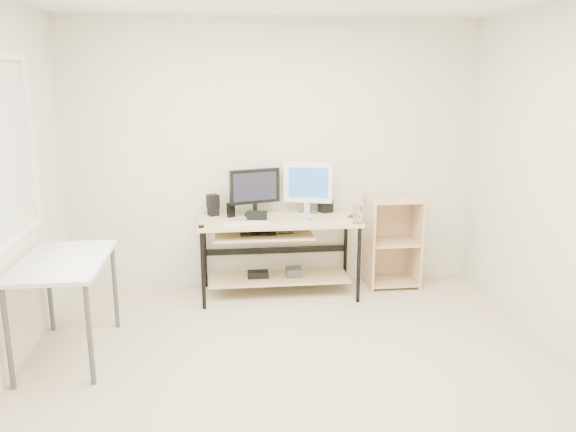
# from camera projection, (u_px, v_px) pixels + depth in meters

# --- Properties ---
(room) EXTENTS (4.01, 4.01, 2.62)m
(room) POSITION_uv_depth(u_px,v_px,m) (282.00, 193.00, 3.56)
(room) COLOR #C6B698
(room) RESTS_ON ground
(desk) EXTENTS (1.50, 0.65, 0.75)m
(desk) POSITION_uv_depth(u_px,v_px,m) (276.00, 240.00, 5.32)
(desk) COLOR #CFB983
(desk) RESTS_ON ground
(side_table) EXTENTS (0.60, 1.00, 0.75)m
(side_table) POSITION_uv_depth(u_px,v_px,m) (64.00, 270.00, 4.08)
(side_table) COLOR silver
(side_table) RESTS_ON ground
(shelf_unit) EXTENTS (0.50, 0.40, 0.90)m
(shelf_unit) POSITION_uv_depth(u_px,v_px,m) (391.00, 240.00, 5.62)
(shelf_unit) COLOR #DBB789
(shelf_unit) RESTS_ON ground
(black_monitor) EXTENTS (0.48, 0.21, 0.45)m
(black_monitor) POSITION_uv_depth(u_px,v_px,m) (255.00, 189.00, 5.32)
(black_monitor) COLOR black
(black_monitor) RESTS_ON desk
(white_imac) EXTENTS (0.47, 0.19, 0.51)m
(white_imac) POSITION_uv_depth(u_px,v_px,m) (308.00, 184.00, 5.42)
(white_imac) COLOR silver
(white_imac) RESTS_ON desk
(keyboard) EXTENTS (0.42, 0.19, 0.01)m
(keyboard) POSITION_uv_depth(u_px,v_px,m) (246.00, 223.00, 5.08)
(keyboard) COLOR silver
(keyboard) RESTS_ON desk
(mouse) EXTENTS (0.09, 0.11, 0.03)m
(mouse) POSITION_uv_depth(u_px,v_px,m) (310.00, 217.00, 5.25)
(mouse) COLOR #AEAEB3
(mouse) RESTS_ON desk
(center_speaker) EXTENTS (0.19, 0.11, 0.09)m
(center_speaker) POSITION_uv_depth(u_px,v_px,m) (257.00, 216.00, 5.17)
(center_speaker) COLOR black
(center_speaker) RESTS_ON desk
(speaker_left) EXTENTS (0.13, 0.13, 0.20)m
(speaker_left) POSITION_uv_depth(u_px,v_px,m) (213.00, 205.00, 5.37)
(speaker_left) COLOR black
(speaker_left) RESTS_ON desk
(speaker_right) EXTENTS (0.14, 0.14, 0.13)m
(speaker_right) POSITION_uv_depth(u_px,v_px,m) (326.00, 205.00, 5.52)
(speaker_right) COLOR black
(speaker_right) RESTS_ON desk
(audio_controller) EXTENTS (0.08, 0.07, 0.14)m
(audio_controller) POSITION_uv_depth(u_px,v_px,m) (231.00, 210.00, 5.31)
(audio_controller) COLOR black
(audio_controller) RESTS_ON desk
(volume_puck) EXTENTS (0.07, 0.07, 0.02)m
(volume_puck) POSITION_uv_depth(u_px,v_px,m) (201.00, 226.00, 4.95)
(volume_puck) COLOR black
(volume_puck) RESTS_ON desk
(smartphone) EXTENTS (0.09, 0.11, 0.01)m
(smartphone) POSITION_uv_depth(u_px,v_px,m) (352.00, 216.00, 5.35)
(smartphone) COLOR black
(smartphone) RESTS_ON desk
(coaster) EXTENTS (0.13, 0.13, 0.01)m
(coaster) POSITION_uv_depth(u_px,v_px,m) (357.00, 223.00, 5.09)
(coaster) COLOR #A27B49
(coaster) RESTS_ON desk
(drinking_glass) EXTENTS (0.10, 0.10, 0.16)m
(drinking_glass) POSITION_uv_depth(u_px,v_px,m) (358.00, 214.00, 5.07)
(drinking_glass) COLOR white
(drinking_glass) RESTS_ON coaster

